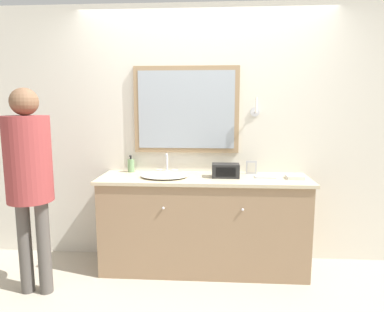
# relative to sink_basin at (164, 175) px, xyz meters

# --- Properties ---
(ground_plane) EXTENTS (14.00, 14.00, 0.00)m
(ground_plane) POSITION_rel_sink_basin_xyz_m (0.37, -0.29, -0.93)
(ground_plane) COLOR #B2A893
(wall_back) EXTENTS (8.00, 0.18, 2.55)m
(wall_back) POSITION_rel_sink_basin_xyz_m (0.36, 0.33, 0.36)
(wall_back) COLOR silver
(wall_back) RESTS_ON ground_plane
(vanity_counter) EXTENTS (1.98, 0.57, 0.91)m
(vanity_counter) POSITION_rel_sink_basin_xyz_m (0.37, 0.02, -0.47)
(vanity_counter) COLOR #937556
(vanity_counter) RESTS_ON ground_plane
(sink_basin) EXTENTS (0.45, 0.39, 0.20)m
(sink_basin) POSITION_rel_sink_basin_xyz_m (0.00, 0.00, 0.00)
(sink_basin) COLOR silver
(sink_basin) RESTS_ON vanity_counter
(soap_bottle) EXTENTS (0.07, 0.07, 0.17)m
(soap_bottle) POSITION_rel_sink_basin_xyz_m (-0.37, 0.22, 0.05)
(soap_bottle) COLOR #709966
(soap_bottle) RESTS_ON vanity_counter
(appliance_box) EXTENTS (0.25, 0.15, 0.13)m
(appliance_box) POSITION_rel_sink_basin_xyz_m (0.57, 0.03, 0.05)
(appliance_box) COLOR black
(appliance_box) RESTS_ON vanity_counter
(picture_frame) EXTENTS (0.10, 0.01, 0.13)m
(picture_frame) POSITION_rel_sink_basin_xyz_m (0.83, 0.20, 0.05)
(picture_frame) COLOR #B2B2B7
(picture_frame) RESTS_ON vanity_counter
(hand_towel_near_sink) EXTENTS (0.15, 0.14, 0.03)m
(hand_towel_near_sink) POSITION_rel_sink_basin_xyz_m (1.21, 0.01, -0.00)
(hand_towel_near_sink) COLOR silver
(hand_towel_near_sink) RESTS_ON vanity_counter
(metal_tray) EXTENTS (0.19, 0.09, 0.01)m
(metal_tray) POSITION_rel_sink_basin_xyz_m (0.94, 0.04, -0.01)
(metal_tray) COLOR #ADADB2
(metal_tray) RESTS_ON vanity_counter
(person) EXTENTS (0.36, 0.36, 1.71)m
(person) POSITION_rel_sink_basin_xyz_m (-1.03, -0.50, 0.14)
(person) COLOR #514C47
(person) RESTS_ON ground_plane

